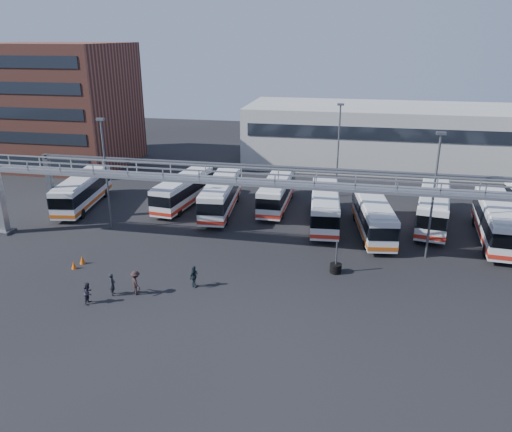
% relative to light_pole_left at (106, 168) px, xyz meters
% --- Properties ---
extents(ground, '(140.00, 140.00, 0.00)m').
position_rel_light_pole_left_xyz_m(ground, '(16.00, -8.00, -5.73)').
color(ground, black).
rests_on(ground, ground).
extents(gantry, '(51.40, 5.15, 7.10)m').
position_rel_light_pole_left_xyz_m(gantry, '(16.00, -2.13, -0.22)').
color(gantry, gray).
rests_on(gantry, ground).
extents(apartment_building, '(18.00, 15.00, 16.00)m').
position_rel_light_pole_left_xyz_m(apartment_building, '(-18.00, 22.00, 2.27)').
color(apartment_building, brown).
rests_on(apartment_building, ground).
extents(warehouse, '(42.00, 14.00, 8.00)m').
position_rel_light_pole_left_xyz_m(warehouse, '(28.00, 30.00, -1.73)').
color(warehouse, '#9E9E99').
rests_on(warehouse, ground).
extents(light_pole_left, '(0.70, 0.35, 10.21)m').
position_rel_light_pole_left_xyz_m(light_pole_left, '(0.00, 0.00, 0.00)').
color(light_pole_left, '#4C4F54').
rests_on(light_pole_left, ground).
extents(light_pole_mid, '(0.70, 0.35, 10.21)m').
position_rel_light_pole_left_xyz_m(light_pole_mid, '(28.00, -1.00, 0.00)').
color(light_pole_mid, '#4C4F54').
rests_on(light_pole_mid, ground).
extents(light_pole_back, '(0.70, 0.35, 10.21)m').
position_rel_light_pole_left_xyz_m(light_pole_back, '(20.00, 14.00, 0.00)').
color(light_pole_back, '#4C4F54').
rests_on(light_pole_back, ground).
extents(bus_0, '(4.04, 11.03, 3.27)m').
position_rel_light_pole_left_xyz_m(bus_0, '(-5.63, 5.06, -3.92)').
color(bus_0, silver).
rests_on(bus_0, ground).
extents(bus_2, '(3.63, 10.58, 3.15)m').
position_rel_light_pole_left_xyz_m(bus_2, '(4.50, 7.50, -3.99)').
color(bus_2, silver).
rests_on(bus_2, ground).
extents(bus_3, '(3.46, 11.13, 3.33)m').
position_rel_light_pole_left_xyz_m(bus_3, '(8.85, 6.32, -3.89)').
color(bus_3, silver).
rests_on(bus_3, ground).
extents(bus_4, '(2.49, 10.41, 3.16)m').
position_rel_light_pole_left_xyz_m(bus_4, '(14.16, 8.88, -3.98)').
color(bus_4, silver).
rests_on(bus_4, ground).
extents(bus_5, '(3.32, 11.04, 3.31)m').
position_rel_light_pole_left_xyz_m(bus_5, '(19.36, 5.05, -3.90)').
color(bus_5, silver).
rests_on(bus_5, ground).
extents(bus_6, '(3.95, 10.89, 3.23)m').
position_rel_light_pole_left_xyz_m(bus_6, '(23.79, 3.29, -3.94)').
color(bus_6, silver).
rests_on(bus_6, ground).
extents(bus_7, '(4.36, 11.60, 3.44)m').
position_rel_light_pole_left_xyz_m(bus_7, '(29.35, 6.68, -3.82)').
color(bus_7, silver).
rests_on(bus_7, ground).
extents(bus_8, '(3.53, 11.57, 3.46)m').
position_rel_light_pole_left_xyz_m(bus_8, '(34.21, 3.67, -3.81)').
color(bus_8, silver).
rests_on(bus_8, ground).
extents(pedestrian_a, '(0.53, 0.67, 1.62)m').
position_rel_light_pole_left_xyz_m(pedestrian_a, '(6.03, -11.77, -4.92)').
color(pedestrian_a, black).
rests_on(pedestrian_a, ground).
extents(pedestrian_b, '(0.58, 0.74, 1.52)m').
position_rel_light_pole_left_xyz_m(pedestrian_b, '(4.97, -13.14, -4.97)').
color(pedestrian_b, '#272330').
rests_on(pedestrian_b, ground).
extents(pedestrian_c, '(1.27, 1.28, 1.77)m').
position_rel_light_pole_left_xyz_m(pedestrian_c, '(7.58, -11.36, -4.84)').
color(pedestrian_c, black).
rests_on(pedestrian_c, ground).
extents(pedestrian_d, '(0.60, 1.02, 1.62)m').
position_rel_light_pole_left_xyz_m(pedestrian_d, '(11.18, -9.54, -4.92)').
color(pedestrian_d, '#19262D').
rests_on(pedestrian_d, ground).
extents(cone_left, '(0.47, 0.47, 0.68)m').
position_rel_light_pole_left_xyz_m(cone_left, '(1.34, -7.63, -5.39)').
color(cone_left, '#D5550B').
rests_on(cone_left, ground).
extents(cone_right, '(0.47, 0.47, 0.62)m').
position_rel_light_pole_left_xyz_m(cone_right, '(1.16, -8.57, -5.42)').
color(cone_right, '#D5550B').
rests_on(cone_right, ground).
extents(tire_stack, '(0.90, 0.90, 2.57)m').
position_rel_light_pole_left_xyz_m(tire_stack, '(20.97, -5.24, -5.29)').
color(tire_stack, black).
rests_on(tire_stack, ground).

